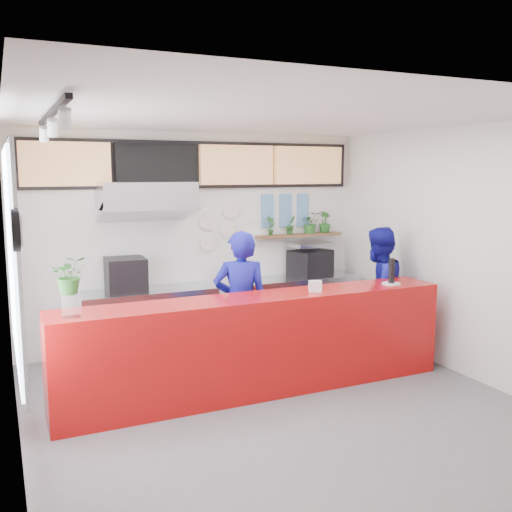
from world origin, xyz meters
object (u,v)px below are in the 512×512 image
object	(u,v)px
service_counter	(259,344)
espresso_machine	(310,263)
panini_oven	(126,275)
staff_right	(377,292)
pepper_mill	(392,271)
staff_center	(241,305)

from	to	relation	value
service_counter	espresso_machine	xyz separation A→B (m)	(1.68, 1.80, 0.54)
espresso_machine	panini_oven	bearing A→B (deg)	161.12
espresso_machine	staff_right	size ratio (longest dim) A/B	0.35
panini_oven	espresso_machine	world-z (taller)	panini_oven
espresso_machine	service_counter	bearing A→B (deg)	-151.93
pepper_mill	service_counter	bearing A→B (deg)	178.11
panini_oven	pepper_mill	xyz separation A→B (m)	(2.83, -1.86, 0.14)
staff_right	pepper_mill	xyz separation A→B (m)	(-0.25, -0.60, 0.40)
panini_oven	pepper_mill	world-z (taller)	pepper_mill
espresso_machine	pepper_mill	world-z (taller)	pepper_mill
staff_center	staff_right	size ratio (longest dim) A/B	1.03
espresso_machine	staff_center	bearing A→B (deg)	-161.16
service_counter	pepper_mill	bearing A→B (deg)	-1.89
espresso_machine	pepper_mill	bearing A→B (deg)	-106.93
staff_center	espresso_machine	bearing A→B (deg)	-121.10
service_counter	staff_right	distance (m)	2.09
staff_center	staff_right	bearing A→B (deg)	-157.48
service_counter	pepper_mill	xyz separation A→B (m)	(1.74, -0.06, 0.72)
espresso_machine	staff_right	distance (m)	1.32
panini_oven	staff_right	xyz separation A→B (m)	(3.08, -1.26, -0.26)
panini_oven	espresso_machine	bearing A→B (deg)	1.87
staff_center	pepper_mill	bearing A→B (deg)	-176.24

